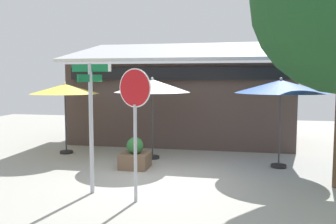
{
  "coord_description": "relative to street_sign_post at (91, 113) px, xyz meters",
  "views": [
    {
      "loc": [
        1.89,
        -8.71,
        2.56
      ],
      "look_at": [
        -0.13,
        1.2,
        1.6
      ],
      "focal_mm": 38.36,
      "sensor_mm": 36.0,
      "label": 1
    }
  ],
  "objects": [
    {
      "name": "stop_sign",
      "position": [
        1.11,
        -0.37,
        0.15
      ],
      "size": [
        0.74,
        0.29,
        2.76
      ],
      "color": "#A8AAB2",
      "rests_on": "ground"
    },
    {
      "name": "cafe_building",
      "position": [
        0.89,
        7.24,
        -0.14
      ],
      "size": [
        8.88,
        4.73,
        4.18
      ],
      "color": "#473833",
      "rests_on": "ground"
    },
    {
      "name": "patio_umbrella_ivory_center",
      "position": [
        0.48,
        3.62,
        0.52
      ],
      "size": [
        2.4,
        2.4,
        2.59
      ],
      "color": "black",
      "rests_on": "ground"
    },
    {
      "name": "patio_umbrella_mustard_left",
      "position": [
        -2.6,
        3.8,
        0.39
      ],
      "size": [
        2.29,
        2.29,
        2.43
      ],
      "color": "black",
      "rests_on": "ground"
    },
    {
      "name": "sidewalk_planter",
      "position": [
        0.29,
        2.33,
        -1.44
      ],
      "size": [
        0.79,
        0.79,
        0.89
      ],
      "color": "brown",
      "rests_on": "ground"
    },
    {
      "name": "ground_plane",
      "position": [
        1.32,
        1.39,
        -1.84
      ],
      "size": [
        28.0,
        28.0,
        0.1
      ],
      "primitive_type": "cube",
      "color": "#9E9B93"
    },
    {
      "name": "patio_umbrella_royal_blue_right",
      "position": [
        4.31,
        3.23,
        0.52
      ],
      "size": [
        2.59,
        2.59,
        2.58
      ],
      "color": "black",
      "rests_on": "ground"
    },
    {
      "name": "street_sign_post",
      "position": [
        0.0,
        0.0,
        0.0
      ],
      "size": [
        0.97,
        0.91,
        2.88
      ],
      "color": "#A8AAB2",
      "rests_on": "ground"
    }
  ]
}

